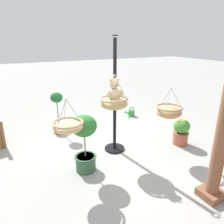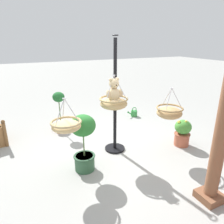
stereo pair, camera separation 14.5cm
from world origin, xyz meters
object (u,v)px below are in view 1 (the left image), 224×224
(hanging_basket_right_low, at_px, (68,126))
(potted_plant_fern_front, at_px, (58,113))
(teddy_bear, at_px, (115,92))
(hanging_basket_left_high, at_px, (169,111))
(hanging_basket_with_teddy, at_px, (114,103))
(watering_can, at_px, (131,113))
(display_pole_central, at_px, (115,118))
(potted_plant_bushy_green, at_px, (85,140))
(potted_plant_flowering_red, at_px, (181,131))

(hanging_basket_right_low, distance_m, potted_plant_fern_front, 2.16)
(teddy_bear, distance_m, hanging_basket_left_high, 1.19)
(hanging_basket_with_teddy, bearing_deg, hanging_basket_left_high, 157.90)
(hanging_basket_right_low, distance_m, watering_can, 3.64)
(display_pole_central, bearing_deg, hanging_basket_right_low, 28.49)
(hanging_basket_with_teddy, relative_size, hanging_basket_right_low, 1.21)
(potted_plant_bushy_green, bearing_deg, teddy_bear, -165.84)
(display_pole_central, relative_size, hanging_basket_right_low, 4.41)
(display_pole_central, distance_m, potted_plant_fern_front, 1.71)
(potted_plant_fern_front, height_order, potted_plant_bushy_green, potted_plant_bushy_green)
(teddy_bear, height_order, potted_plant_fern_front, teddy_bear)
(teddy_bear, relative_size, potted_plant_flowering_red, 0.76)
(potted_plant_flowering_red, distance_m, watering_can, 2.15)
(hanging_basket_left_high, relative_size, potted_plant_fern_front, 0.57)
(hanging_basket_left_high, bearing_deg, potted_plant_fern_front, -50.11)
(potted_plant_fern_front, height_order, watering_can, potted_plant_fern_front)
(hanging_basket_with_teddy, relative_size, teddy_bear, 1.37)
(teddy_bear, height_order, hanging_basket_left_high, teddy_bear)
(hanging_basket_left_high, distance_m, potted_plant_fern_front, 2.79)
(display_pole_central, xyz_separation_m, teddy_bear, (0.15, 0.27, 0.64))
(potted_plant_flowering_red, bearing_deg, teddy_bear, -7.10)
(display_pole_central, bearing_deg, potted_plant_fern_front, -58.53)
(teddy_bear, relative_size, watering_can, 1.38)
(hanging_basket_left_high, distance_m, potted_plant_flowering_red, 0.91)
(teddy_bear, xyz_separation_m, hanging_basket_left_high, (-1.03, 0.40, -0.43))
(hanging_basket_with_teddy, height_order, potted_plant_fern_front, hanging_basket_with_teddy)
(hanging_basket_with_teddy, height_order, hanging_basket_left_high, hanging_basket_with_teddy)
(hanging_basket_left_high, relative_size, watering_can, 1.78)
(hanging_basket_right_low, bearing_deg, hanging_basket_with_teddy, -159.26)
(display_pole_central, bearing_deg, watering_can, -131.67)
(hanging_basket_left_high, relative_size, potted_plant_flowering_red, 0.97)
(potted_plant_bushy_green, bearing_deg, hanging_basket_left_high, 172.75)
(potted_plant_flowering_red, bearing_deg, potted_plant_bushy_green, -0.69)
(hanging_basket_right_low, relative_size, potted_plant_bushy_green, 0.50)
(hanging_basket_left_high, xyz_separation_m, potted_plant_flowering_red, (-0.61, -0.19, -0.64))
(potted_plant_flowering_red, bearing_deg, watering_can, -89.68)
(teddy_bear, height_order, potted_plant_bushy_green, teddy_bear)
(hanging_basket_left_high, xyz_separation_m, watering_can, (-0.60, -2.33, -0.86))
(potted_plant_fern_front, bearing_deg, hanging_basket_with_teddy, 113.44)
(teddy_bear, xyz_separation_m, potted_plant_bushy_green, (0.70, 0.18, -0.76))
(display_pole_central, relative_size, hanging_basket_with_teddy, 3.66)
(hanging_basket_with_teddy, xyz_separation_m, teddy_bear, (0.00, 0.02, 0.21))
(watering_can, bearing_deg, potted_plant_bushy_green, 42.22)
(hanging_basket_with_teddy, bearing_deg, hanging_basket_right_low, 20.74)
(hanging_basket_right_low, bearing_deg, watering_can, -139.10)
(potted_plant_bushy_green, distance_m, watering_can, 3.19)
(potted_plant_bushy_green, bearing_deg, potted_plant_fern_front, -88.86)
(hanging_basket_left_high, bearing_deg, hanging_basket_right_low, -0.84)
(potted_plant_flowering_red, distance_m, potted_plant_bushy_green, 2.36)
(hanging_basket_with_teddy, bearing_deg, teddy_bear, 90.00)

